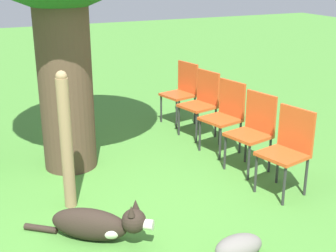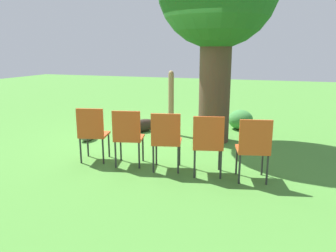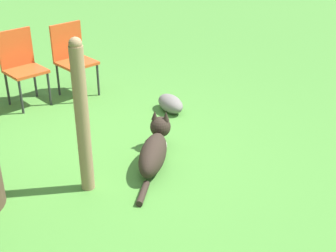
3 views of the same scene
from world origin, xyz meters
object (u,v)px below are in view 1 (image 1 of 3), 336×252
object	(u,v)px
red_chair_1	(254,127)
dog	(98,224)
fence_post	(66,141)
red_chair_4	(182,89)
red_chair_0	(288,146)
red_chair_3	(202,99)
red_chair_2	(226,112)

from	to	relation	value
red_chair_1	dog	bearing A→B (deg)	5.49
fence_post	dog	bearing A→B (deg)	-83.81
red_chair_4	red_chair_1	bearing A→B (deg)	75.84
red_chair_4	red_chair_0	bearing A→B (deg)	75.84
dog	red_chair_1	xyz separation A→B (m)	(2.12, 0.73, 0.37)
red_chair_4	fence_post	bearing A→B (deg)	27.70
red_chair_3	red_chair_4	bearing A→B (deg)	-104.16
dog	red_chair_0	bearing A→B (deg)	40.62
red_chair_0	red_chair_2	xyz separation A→B (m)	(0.02, 1.30, 0.00)
fence_post	red_chair_1	xyz separation A→B (m)	(2.20, -0.00, -0.18)
dog	red_chair_4	bearing A→B (deg)	89.73
red_chair_0	red_chair_3	bearing A→B (deg)	-104.16
red_chair_2	dog	bearing A→B (deg)	19.43
red_chair_0	red_chair_1	bearing A→B (deg)	-104.16
dog	red_chair_2	world-z (taller)	red_chair_2
dog	red_chair_0	size ratio (longest dim) A/B	1.10
fence_post	red_chair_3	bearing A→B (deg)	30.29
red_chair_1	red_chair_3	bearing A→B (deg)	-104.16
fence_post	red_chair_2	size ratio (longest dim) A/B	1.52
dog	red_chair_0	distance (m)	2.15
dog	red_chair_3	xyz separation A→B (m)	(2.14, 2.02, 0.37)
dog	red_chair_0	world-z (taller)	red_chair_0
dog	red_chair_2	size ratio (longest dim) A/B	1.10
red_chair_4	red_chair_3	bearing A→B (deg)	75.84
red_chair_1	fence_post	bearing A→B (deg)	-13.50
red_chair_0	red_chair_2	distance (m)	1.30
red_chair_3	red_chair_4	world-z (taller)	same
red_chair_1	red_chair_4	world-z (taller)	same
fence_post	red_chair_0	distance (m)	2.29
dog	red_chair_2	xyz separation A→B (m)	(2.13, 1.38, 0.37)
red_chair_2	red_chair_3	distance (m)	0.65
red_chair_0	dog	bearing A→B (deg)	-11.30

